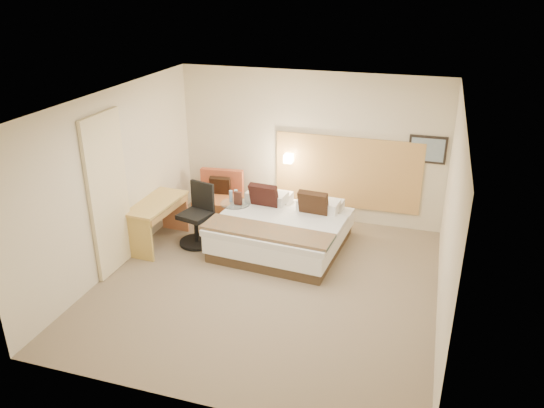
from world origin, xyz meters
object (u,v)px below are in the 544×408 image
(lounge_chair, at_px, (219,199))
(desk_chair, at_px, (198,220))
(bed, at_px, (282,230))
(side_table, at_px, (236,216))
(desk, at_px, (158,211))

(lounge_chair, bearing_deg, desk_chair, -86.06)
(bed, bearing_deg, side_table, 164.77)
(lounge_chair, bearing_deg, desk, -111.87)
(side_table, xyz_separation_m, desk_chair, (-0.47, -0.53, 0.11))
(desk, bearing_deg, bed, 14.03)
(desk, bearing_deg, lounge_chair, 68.13)
(lounge_chair, height_order, side_table, lounge_chair)
(desk, bearing_deg, side_table, 34.67)
(bed, xyz_separation_m, side_table, (-0.92, 0.25, 0.00))
(desk_chair, bearing_deg, bed, 11.20)
(side_table, bearing_deg, bed, -15.23)
(desk, distance_m, desk_chair, 0.67)
(lounge_chair, bearing_deg, side_table, -46.68)
(lounge_chair, bearing_deg, bed, -29.57)
(bed, xyz_separation_m, lounge_chair, (-1.47, 0.83, 0.02))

